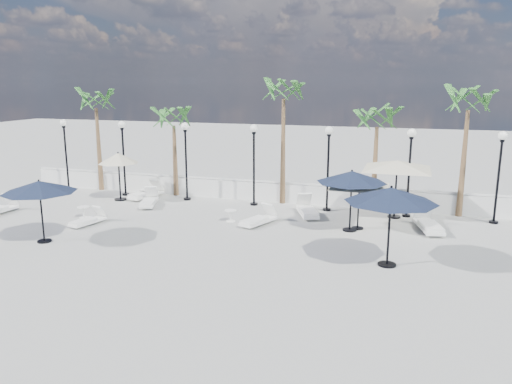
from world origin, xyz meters
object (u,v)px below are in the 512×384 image
(lounger_3, at_px, (146,193))
(lounger_5, at_px, (307,210))
(parasol_navy_mid, at_px, (352,177))
(parasol_cream_sq_b, at_px, (360,179))
(parasol_navy_right, at_px, (391,195))
(parasol_cream_sq_a, at_px, (397,161))
(lounger_0, at_px, (88,220))
(lounger_4, at_px, (259,219))
(parasol_navy_left, at_px, (39,187))
(lounger_6, at_px, (429,224))
(lounger_2, at_px, (149,201))
(parasol_cream_small, at_px, (118,159))

(lounger_3, distance_m, lounger_5, 8.51)
(parasol_navy_mid, distance_m, parasol_cream_sq_b, 0.46)
(lounger_5, bearing_deg, lounger_3, 151.53)
(parasol_navy_right, xyz_separation_m, parasol_cream_sq_a, (-0.02, 6.06, 0.18))
(lounger_0, height_order, lounger_4, lounger_4)
(lounger_4, distance_m, parasol_cream_sq_b, 4.39)
(lounger_3, distance_m, parasol_navy_left, 7.60)
(lounger_6, bearing_deg, parasol_cream_sq_a, 115.59)
(lounger_2, bearing_deg, parasol_cream_sq_a, -12.68)
(lounger_0, bearing_deg, lounger_2, 90.36)
(lounger_0, height_order, lounger_2, lounger_2)
(parasol_navy_left, relative_size, parasol_navy_mid, 0.97)
(lounger_4, distance_m, lounger_5, 2.56)
(lounger_4, distance_m, parasol_navy_left, 8.44)
(lounger_0, relative_size, parasol_navy_mid, 0.62)
(parasol_cream_small, bearing_deg, parasol_navy_left, -81.65)
(parasol_navy_right, bearing_deg, lounger_5, 125.38)
(lounger_0, bearing_deg, lounger_5, 38.99)
(lounger_2, bearing_deg, lounger_6, -20.92)
(lounger_6, height_order, parasol_cream_small, parasol_cream_small)
(parasol_cream_sq_b, bearing_deg, lounger_2, 175.01)
(lounger_6, distance_m, parasol_cream_sq_b, 3.27)
(lounger_3, distance_m, parasol_navy_mid, 11.01)
(parasol_navy_right, relative_size, parasol_cream_sq_b, 0.67)
(lounger_6, distance_m, parasol_cream_small, 14.67)
(lounger_0, xyz_separation_m, parasol_navy_left, (-0.17, -2.39, 1.86))
(lounger_2, distance_m, parasol_cream_small, 2.74)
(lounger_5, xyz_separation_m, parasol_navy_left, (-8.51, -6.49, 1.81))
(lounger_5, relative_size, parasol_navy_mid, 0.80)
(parasol_navy_right, height_order, parasol_cream_small, parasol_navy_right)
(lounger_0, distance_m, parasol_cream_sq_a, 13.19)
(lounger_4, relative_size, parasol_cream_small, 0.81)
(parasol_cream_small, bearing_deg, parasol_navy_right, -22.07)
(lounger_3, bearing_deg, parasol_cream_small, -131.73)
(parasol_cream_sq_b, bearing_deg, parasol_navy_mid, -127.76)
(lounger_4, distance_m, parasol_cream_sq_a, 6.42)
(lounger_3, relative_size, lounger_6, 0.96)
(lounger_0, relative_size, lounger_4, 0.87)
(lounger_3, bearing_deg, lounger_4, -10.38)
(parasol_cream_sq_a, bearing_deg, lounger_2, -173.14)
(lounger_6, height_order, parasol_navy_mid, parasol_navy_mid)
(lounger_0, distance_m, parasol_cream_sq_b, 11.18)
(lounger_2, height_order, lounger_4, lounger_2)
(lounger_0, distance_m, parasol_navy_right, 12.26)
(parasol_navy_mid, bearing_deg, lounger_6, 17.06)
(parasol_navy_left, distance_m, parasol_navy_right, 12.27)
(lounger_3, relative_size, parasol_cream_sq_a, 0.40)
(parasol_navy_left, height_order, parasol_cream_sq_a, parasol_cream_sq_a)
(lounger_2, distance_m, lounger_6, 12.59)
(lounger_5, xyz_separation_m, parasol_cream_sq_b, (2.34, -1.35, 1.76))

